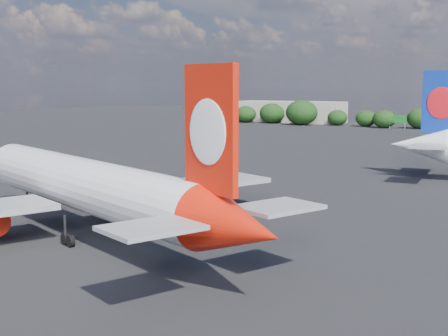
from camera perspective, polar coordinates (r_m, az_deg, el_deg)
The scene contains 4 objects.
ground at distance 98.42m, azimuth 6.73°, elevation -0.82°, with size 500.00×500.00×0.00m, color black.
qantas_airliner at distance 59.03m, azimuth -11.91°, elevation -1.85°, with size 46.90×45.08×15.78m.
terminal_building at distance 244.71m, azimuth 5.98°, elevation 5.14°, with size 42.00×16.00×8.00m.
highway_sign at distance 212.99m, azimuth 15.57°, elevation 4.31°, with size 6.00×0.30×4.50m.
Camera 1 is at (40.86, -28.39, 14.33)m, focal length 50.00 mm.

